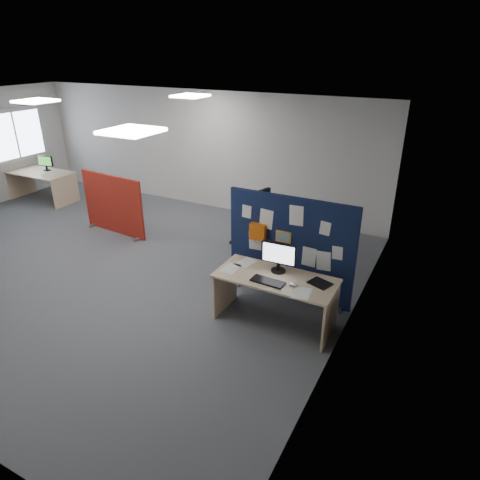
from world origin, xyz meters
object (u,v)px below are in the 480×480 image
at_px(navy_divider, 289,248).
at_px(office_chair, 255,215).
at_px(second_desk, 43,178).
at_px(main_desk, 277,287).
at_px(red_divider, 113,205).
at_px(monitor_second, 46,162).
at_px(monitor_main, 279,256).

xyz_separation_m(navy_divider, office_chair, (-1.21, 1.33, -0.14)).
xyz_separation_m(navy_divider, second_desk, (-7.14, 1.44, -0.26)).
relative_size(main_desk, office_chair, 1.39).
relative_size(second_desk, office_chair, 1.42).
height_order(navy_divider, red_divider, navy_divider).
xyz_separation_m(main_desk, second_desk, (-7.26, 2.15, 0.00)).
bearing_deg(second_desk, office_chair, -0.99).
bearing_deg(red_divider, office_chair, 18.31).
xyz_separation_m(navy_divider, monitor_second, (-7.11, 1.58, 0.12)).
distance_m(navy_divider, red_divider, 4.18).
distance_m(monitor_main, office_chair, 2.33).
height_order(navy_divider, second_desk, navy_divider).
distance_m(red_divider, monitor_second, 3.14).
xyz_separation_m(second_desk, monitor_second, (0.04, 0.14, 0.38)).
bearing_deg(office_chair, monitor_main, -39.41).
bearing_deg(main_desk, monitor_main, 106.17).
bearing_deg(second_desk, main_desk, -16.51).
relative_size(monitor_main, red_divider, 0.30).
bearing_deg(red_divider, monitor_main, -11.27).
height_order(main_desk, monitor_second, monitor_second).
relative_size(navy_divider, red_divider, 1.20).
distance_m(main_desk, second_desk, 7.57).
distance_m(monitor_main, monitor_second, 7.50).
bearing_deg(red_divider, main_desk, -12.70).
relative_size(navy_divider, office_chair, 1.67).
xyz_separation_m(main_desk, monitor_second, (-7.22, 2.29, 0.38)).
bearing_deg(monitor_main, office_chair, 121.15).
height_order(red_divider, second_desk, red_divider).
relative_size(red_divider, second_desk, 0.98).
bearing_deg(office_chair, main_desk, -40.35).
distance_m(main_desk, office_chair, 2.44).
bearing_deg(main_desk, office_chair, 122.87).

